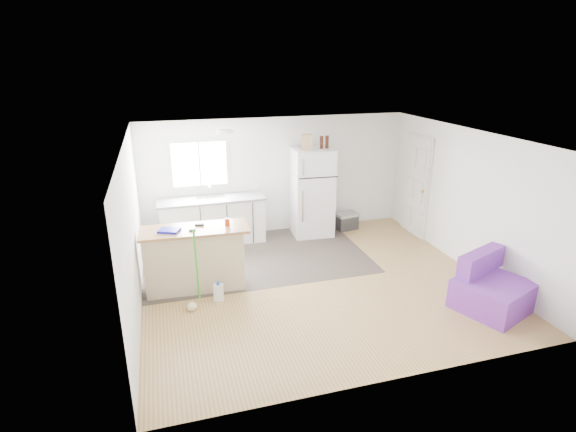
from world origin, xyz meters
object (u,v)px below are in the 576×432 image
object	(u,v)px
peninsula	(195,258)
red_cup	(227,222)
bottle_left	(321,142)
bottle_right	(327,142)
cleaner_jug	(219,292)
refrigerator	(312,192)
cooler	(346,221)
blue_tray	(169,230)
cardboard_box	(307,142)
mop	(193,295)
purple_seat	(491,290)
kitchen_cabinets	(212,220)

from	to	relation	value
peninsula	red_cup	bearing A→B (deg)	0.67
peninsula	bottle_left	bearing A→B (deg)	34.29
red_cup	bottle_right	bearing A→B (deg)	36.67
cleaner_jug	red_cup	world-z (taller)	red_cup
refrigerator	cleaner_jug	bearing A→B (deg)	-131.87
refrigerator	cooler	size ratio (longest dim) A/B	3.51
cooler	blue_tray	world-z (taller)	blue_tray
red_cup	cardboard_box	size ratio (longest dim) A/B	0.40
peninsula	cooler	bearing A→B (deg)	30.33
mop	cardboard_box	size ratio (longest dim) A/B	4.29
purple_seat	bottle_left	distance (m)	4.11
purple_seat	bottle_right	bearing A→B (deg)	88.48
cleaner_jug	blue_tray	size ratio (longest dim) A/B	1.06
blue_tray	bottle_right	world-z (taller)	bottle_right
blue_tray	cardboard_box	world-z (taller)	cardboard_box
peninsula	cardboard_box	world-z (taller)	cardboard_box
blue_tray	cardboard_box	bearing A→B (deg)	31.49
cooler	red_cup	distance (m)	3.46
kitchen_cabinets	blue_tray	world-z (taller)	kitchen_cabinets
peninsula	red_cup	world-z (taller)	red_cup
refrigerator	cleaner_jug	size ratio (longest dim) A/B	5.69
cleaner_jug	refrigerator	bearing A→B (deg)	58.92
peninsula	bottle_right	distance (m)	3.59
peninsula	refrigerator	bearing A→B (deg)	36.90
red_cup	blue_tray	size ratio (longest dim) A/B	0.40
refrigerator	cooler	xyz separation A→B (m)	(0.81, 0.03, -0.72)
purple_seat	cardboard_box	world-z (taller)	cardboard_box
refrigerator	bottle_right	xyz separation A→B (m)	(0.28, -0.05, 1.03)
refrigerator	red_cup	xyz separation A→B (m)	(-2.01, -1.76, 0.18)
peninsula	refrigerator	xyz separation A→B (m)	(2.55, 1.74, 0.39)
purple_seat	blue_tray	bearing A→B (deg)	136.49
kitchen_cabinets	cleaner_jug	world-z (taller)	kitchen_cabinets
refrigerator	mop	distance (m)	3.64
refrigerator	cardboard_box	size ratio (longest dim) A/B	6.03
refrigerator	cooler	distance (m)	1.08
kitchen_cabinets	purple_seat	distance (m)	5.13
kitchen_cabinets	cardboard_box	distance (m)	2.42
kitchen_cabinets	refrigerator	size ratio (longest dim) A/B	1.15
refrigerator	red_cup	distance (m)	2.68
cooler	cleaner_jug	xyz separation A→B (m)	(-3.07, -2.28, -0.04)
blue_tray	cooler	bearing A→B (deg)	25.80
purple_seat	cardboard_box	xyz separation A→B (m)	(-1.72, 3.48, 1.67)
red_cup	bottle_left	distance (m)	2.88
cleaner_jug	red_cup	distance (m)	1.09
purple_seat	bottle_right	size ratio (longest dim) A/B	4.86
cleaner_jug	cooler	bearing A→B (deg)	50.62
bottle_left	blue_tray	bearing A→B (deg)	-150.94
kitchen_cabinets	cleaner_jug	xyz separation A→B (m)	(-0.22, -2.32, -0.33)
peninsula	blue_tray	bearing A→B (deg)	-172.67
red_cup	cardboard_box	world-z (taller)	cardboard_box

